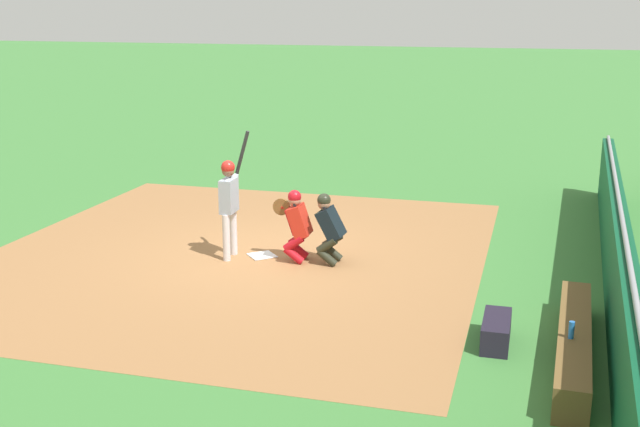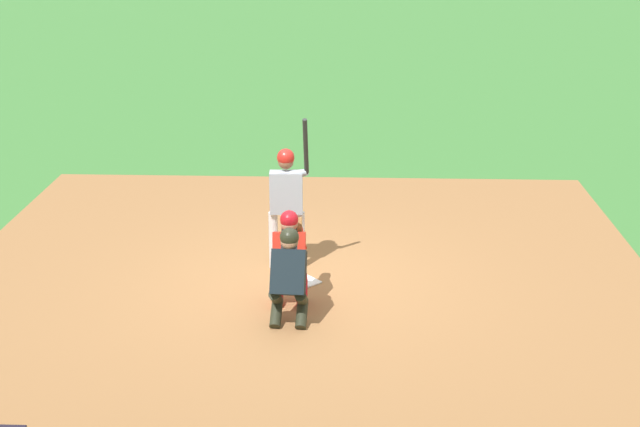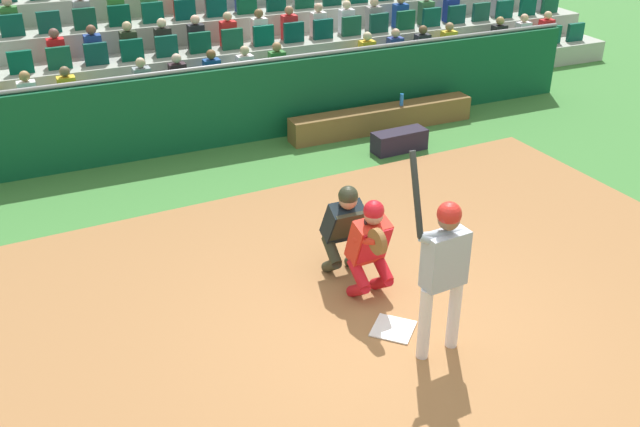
# 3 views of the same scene
# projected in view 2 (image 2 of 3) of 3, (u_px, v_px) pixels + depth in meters

# --- Properties ---
(ground_plane) EXTENTS (160.00, 160.00, 0.00)m
(ground_plane) POSITION_uv_depth(u_px,v_px,m) (300.00, 282.00, 12.07)
(ground_plane) COLOR #3D7B37
(infield_dirt_patch) EXTENTS (10.33, 9.28, 0.01)m
(infield_dirt_patch) POSITION_uv_depth(u_px,v_px,m) (304.00, 268.00, 12.53)
(infield_dirt_patch) COLOR #9A6A3F
(infield_dirt_patch) RESTS_ON ground_plane
(home_plate_marker) EXTENTS (0.62, 0.62, 0.02)m
(home_plate_marker) POSITION_uv_depth(u_px,v_px,m) (300.00, 281.00, 12.06)
(home_plate_marker) COLOR white
(home_plate_marker) RESTS_ON infield_dirt_patch
(batter_at_plate) EXTENTS (0.59, 0.43, 2.27)m
(batter_at_plate) POSITION_uv_depth(u_px,v_px,m) (287.00, 195.00, 12.19)
(batter_at_plate) COLOR silver
(batter_at_plate) RESTS_ON ground_plane
(catcher_crouching) EXTENTS (0.49, 0.74, 1.31)m
(catcher_crouching) POSITION_uv_depth(u_px,v_px,m) (290.00, 253.00, 11.18)
(catcher_crouching) COLOR red
(catcher_crouching) RESTS_ON ground_plane
(home_plate_umpire) EXTENTS (0.46, 0.49, 1.27)m
(home_plate_umpire) POSITION_uv_depth(u_px,v_px,m) (289.00, 273.00, 10.64)
(home_plate_umpire) COLOR #282B1D
(home_plate_umpire) RESTS_ON ground_plane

